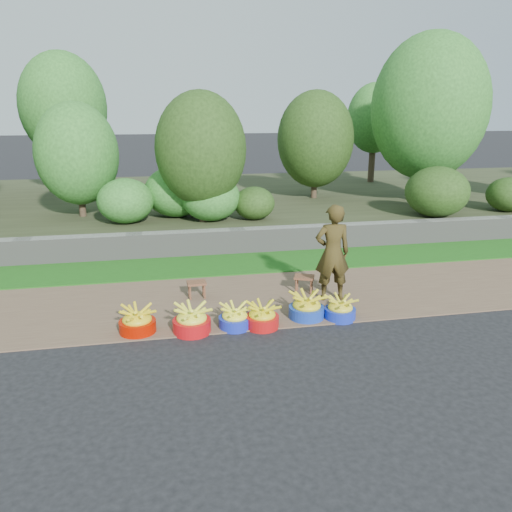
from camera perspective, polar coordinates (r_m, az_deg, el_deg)
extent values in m
plane|color=black|center=(7.40, 2.95, -8.34)|extent=(120.00, 120.00, 0.00)
cube|color=brown|center=(8.52, 0.91, -4.82)|extent=(80.00, 2.50, 0.02)
cube|color=#1D5B15|center=(10.37, -1.40, -0.83)|extent=(80.00, 1.50, 0.04)
cube|color=slate|center=(11.11, -2.16, 1.71)|extent=(80.00, 0.35, 0.55)
cube|color=#323820|center=(15.86, -4.97, 6.05)|extent=(80.00, 10.00, 0.50)
cylinder|color=#3C2E20|center=(11.99, -6.15, 6.48)|extent=(0.18, 0.18, 1.08)
ellipsoid|color=#274516|center=(11.84, -6.32, 12.08)|extent=(2.11, 2.11, 2.64)
cylinder|color=#3C2E20|center=(19.08, 13.11, 10.78)|extent=(0.23, 0.23, 1.69)
ellipsoid|color=#33772A|center=(19.00, 13.40, 15.09)|extent=(1.98, 1.98, 2.47)
cylinder|color=#3C2E20|center=(13.28, -19.33, 6.34)|extent=(0.16, 0.16, 0.95)
ellipsoid|color=#33772A|center=(13.15, -19.78, 10.94)|extent=(1.99, 1.99, 2.49)
cylinder|color=#3C2E20|center=(15.31, 6.66, 8.59)|extent=(0.17, 0.17, 1.06)
ellipsoid|color=#274516|center=(15.19, 6.82, 13.10)|extent=(2.26, 2.26, 2.82)
cylinder|color=#3C2E20|center=(15.24, 18.56, 9.00)|extent=(0.23, 0.23, 1.69)
ellipsoid|color=#33772A|center=(15.14, 19.19, 15.75)|extent=(3.18, 3.18, 3.98)
cylinder|color=#3C2E20|center=(17.01, -20.55, 9.88)|extent=(0.25, 0.25, 1.90)
ellipsoid|color=#33772A|center=(16.93, -21.16, 15.67)|extent=(2.59, 2.59, 3.23)
ellipsoid|color=#274516|center=(14.75, 26.89, 6.29)|extent=(1.11, 1.11, 0.89)
ellipsoid|color=#33772A|center=(12.66, -9.08, 7.31)|extent=(1.58, 1.58, 1.26)
ellipsoid|color=#33772A|center=(12.17, -14.69, 6.11)|extent=(1.32, 1.32, 1.05)
ellipsoid|color=#274516|center=(12.19, -0.20, 6.06)|extent=(1.00, 1.00, 0.80)
ellipsoid|color=#33772A|center=(12.08, -5.22, 6.71)|extent=(1.42, 1.42, 1.13)
ellipsoid|color=#274516|center=(13.28, 19.99, 6.92)|extent=(1.56, 1.56, 1.25)
cylinder|color=#A61000|center=(7.44, -13.37, -7.87)|extent=(0.53, 0.53, 0.19)
ellipsoid|color=yellow|center=(7.38, -13.45, -6.83)|extent=(0.46, 0.46, 0.30)
cylinder|color=#B50D11|center=(7.32, -7.33, -7.92)|extent=(0.55, 0.55, 0.20)
ellipsoid|color=yellow|center=(7.26, -7.38, -6.81)|extent=(0.48, 0.48, 0.31)
cylinder|color=#182AAF|center=(7.42, -2.44, -7.57)|extent=(0.47, 0.47, 0.17)
ellipsoid|color=#FCF430|center=(7.36, -2.45, -6.63)|extent=(0.42, 0.42, 0.27)
cylinder|color=#AF1010|center=(7.43, 0.71, -7.48)|extent=(0.50, 0.50, 0.18)
ellipsoid|color=gold|center=(7.37, 0.71, -6.49)|extent=(0.44, 0.44, 0.28)
cylinder|color=#1738A3|center=(7.75, 5.79, -6.44)|extent=(0.54, 0.54, 0.20)
ellipsoid|color=gold|center=(7.69, 5.82, -5.40)|extent=(0.48, 0.48, 0.31)
cylinder|color=#172CAF|center=(7.81, 9.57, -6.51)|extent=(0.48, 0.48, 0.17)
ellipsoid|color=gold|center=(7.76, 9.62, -5.61)|extent=(0.42, 0.42, 0.27)
cube|color=brown|center=(8.49, -6.81, -3.07)|extent=(0.33, 0.26, 0.04)
cylinder|color=brown|center=(8.45, -7.53, -4.21)|extent=(0.03, 0.03, 0.24)
cylinder|color=brown|center=(8.47, -5.90, -4.08)|extent=(0.03, 0.03, 0.24)
cylinder|color=brown|center=(8.61, -7.65, -3.82)|extent=(0.03, 0.03, 0.24)
cylinder|color=brown|center=(8.63, -6.05, -3.70)|extent=(0.03, 0.03, 0.24)
cube|color=brown|center=(8.71, 5.54, -2.41)|extent=(0.41, 0.37, 0.04)
cylinder|color=brown|center=(8.69, 4.60, -3.48)|extent=(0.04, 0.04, 0.26)
cylinder|color=brown|center=(8.66, 6.30, -3.58)|extent=(0.04, 0.04, 0.26)
cylinder|color=brown|center=(8.85, 4.74, -3.09)|extent=(0.04, 0.04, 0.26)
cylinder|color=brown|center=(8.83, 6.40, -3.19)|extent=(0.04, 0.04, 0.26)
imported|color=black|center=(8.30, 8.73, 0.37)|extent=(0.61, 0.42, 1.62)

